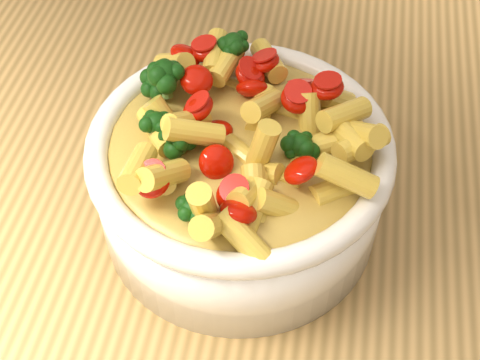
# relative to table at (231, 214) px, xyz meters

# --- Properties ---
(table) EXTENTS (1.20, 0.80, 0.90)m
(table) POSITION_rel_table_xyz_m (0.00, 0.00, 0.00)
(table) COLOR tan
(table) RESTS_ON ground
(serving_bowl) EXTENTS (0.25, 0.25, 0.11)m
(serving_bowl) POSITION_rel_table_xyz_m (0.02, -0.08, 0.16)
(serving_bowl) COLOR white
(serving_bowl) RESTS_ON table
(pasta_salad) EXTENTS (0.19, 0.19, 0.04)m
(pasta_salad) POSITION_rel_table_xyz_m (0.02, -0.08, 0.22)
(pasta_salad) COLOR #E9B649
(pasta_salad) RESTS_ON serving_bowl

